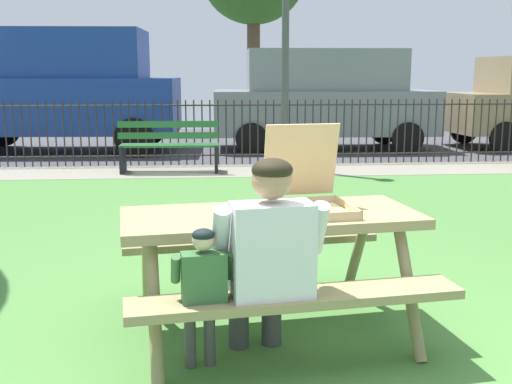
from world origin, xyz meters
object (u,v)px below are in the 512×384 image
at_px(adult_at_table, 268,255).
at_px(parked_car_right, 324,97).
at_px(pizza_box_open, 308,195).
at_px(child_at_table, 202,288).
at_px(park_bench_center, 169,147).
at_px(picnic_table_foreground, 270,240).
at_px(lamp_post_walkway, 286,3).
at_px(parked_car_center, 61,88).

bearing_deg(adult_at_table, parked_car_right, 77.77).
relative_size(pizza_box_open, adult_at_table, 0.51).
relative_size(pizza_box_open, child_at_table, 0.72).
bearing_deg(park_bench_center, pizza_box_open, -79.17).
height_order(picnic_table_foreground, parked_car_right, parked_car_right).
bearing_deg(pizza_box_open, park_bench_center, 100.83).
xyz_separation_m(picnic_table_foreground, parked_car_right, (2.09, 9.41, 0.50)).
height_order(pizza_box_open, parked_car_right, parked_car_right).
height_order(pizza_box_open, lamp_post_walkway, lamp_post_walkway).
distance_m(adult_at_table, park_bench_center, 7.04).
xyz_separation_m(park_bench_center, parked_car_right, (3.08, 2.95, 0.68)).
bearing_deg(parked_car_right, park_bench_center, -136.23).
bearing_deg(park_bench_center, child_at_table, -85.31).
bearing_deg(parked_car_center, parked_car_right, 0.00).
distance_m(child_at_table, parked_car_right, 10.33).
distance_m(picnic_table_foreground, parked_car_right, 9.65).
bearing_deg(lamp_post_walkway, pizza_box_open, -95.87).
bearing_deg(lamp_post_walkway, parked_car_right, 67.02).
xyz_separation_m(park_bench_center, parked_car_center, (-2.33, 2.95, 0.89)).
bearing_deg(pizza_box_open, parked_car_right, 78.84).
xyz_separation_m(pizza_box_open, lamp_post_walkway, (0.68, 6.62, 1.84)).
xyz_separation_m(picnic_table_foreground, parked_car_center, (-3.32, 9.41, 0.71)).
bearing_deg(lamp_post_walkway, park_bench_center, -174.25).
xyz_separation_m(adult_at_table, parked_car_center, (-3.26, 9.93, 0.65)).
bearing_deg(parked_car_right, lamp_post_walkway, -112.98).
distance_m(pizza_box_open, park_bench_center, 6.56).
bearing_deg(parked_car_right, picnic_table_foreground, -102.49).
relative_size(park_bench_center, parked_car_right, 0.35).
bearing_deg(picnic_table_foreground, pizza_box_open, 8.71).
bearing_deg(picnic_table_foreground, parked_car_center, 109.46).
distance_m(pizza_box_open, parked_car_right, 9.56).
xyz_separation_m(pizza_box_open, child_at_table, (-0.65, -0.63, -0.36)).
bearing_deg(pizza_box_open, lamp_post_walkway, 84.13).
xyz_separation_m(picnic_table_foreground, lamp_post_walkway, (0.92, 6.65, 2.11)).
bearing_deg(parked_car_center, park_bench_center, -51.70).
height_order(adult_at_table, parked_car_center, parked_car_center).
bearing_deg(parked_car_right, child_at_table, -104.04).
distance_m(picnic_table_foreground, lamp_post_walkway, 7.04).
distance_m(picnic_table_foreground, child_at_table, 0.73).
height_order(park_bench_center, parked_car_right, parked_car_right).
bearing_deg(parked_car_right, pizza_box_open, -101.16).
bearing_deg(parked_car_center, picnic_table_foreground, -70.54).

